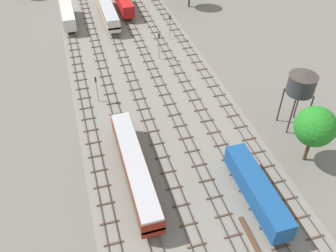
% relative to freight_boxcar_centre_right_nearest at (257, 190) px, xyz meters
% --- Properties ---
extents(ground_plane, '(480.00, 480.00, 0.00)m').
position_rel_freight_boxcar_centre_right_nearest_xyz_m(ground_plane, '(-7.01, 38.58, -2.45)').
color(ground_plane, slate).
extents(ballast_bed, '(27.34, 176.00, 0.01)m').
position_rel_freight_boxcar_centre_right_nearest_xyz_m(ballast_bed, '(-7.01, 38.58, -2.45)').
color(ballast_bed, gray).
rests_on(ballast_bed, ground).
extents(track_far_left, '(2.40, 126.00, 0.29)m').
position_rel_freight_boxcar_centre_right_nearest_xyz_m(track_far_left, '(-18.68, 39.58, -2.31)').
color(track_far_left, '#47382D').
rests_on(track_far_left, ground).
extents(track_left, '(2.40, 126.00, 0.29)m').
position_rel_freight_boxcar_centre_right_nearest_xyz_m(track_left, '(-14.01, 39.58, -2.31)').
color(track_left, '#47382D').
rests_on(track_left, ground).
extents(track_centre_left, '(2.40, 126.00, 0.29)m').
position_rel_freight_boxcar_centre_right_nearest_xyz_m(track_centre_left, '(-9.34, 39.58, -2.31)').
color(track_centre_left, '#47382D').
rests_on(track_centre_left, ground).
extents(track_centre, '(2.40, 126.00, 0.29)m').
position_rel_freight_boxcar_centre_right_nearest_xyz_m(track_centre, '(-4.67, 39.58, -2.31)').
color(track_centre, '#47382D').
rests_on(track_centre, ground).
extents(track_centre_right, '(2.40, 126.00, 0.29)m').
position_rel_freight_boxcar_centre_right_nearest_xyz_m(track_centre_right, '(-0.01, 39.58, -2.31)').
color(track_centre_right, '#47382D').
rests_on(track_centre_right, ground).
extents(track_right, '(2.40, 126.00, 0.29)m').
position_rel_freight_boxcar_centre_right_nearest_xyz_m(track_right, '(4.66, 39.58, -2.31)').
color(track_right, '#47382D').
rests_on(track_right, ground).
extents(freight_boxcar_centre_right_nearest, '(2.87, 14.00, 3.60)m').
position_rel_freight_boxcar_centre_right_nearest_xyz_m(freight_boxcar_centre_right_nearest, '(0.00, 0.00, 0.00)').
color(freight_boxcar_centre_right_nearest, '#194C8C').
rests_on(freight_boxcar_centre_right_nearest, ground).
extents(diesel_railcar_left_near, '(2.96, 20.50, 3.80)m').
position_rel_freight_boxcar_centre_right_nearest_xyz_m(diesel_railcar_left_near, '(-14.01, 8.00, 0.15)').
color(diesel_railcar_left_near, maroon).
rests_on(diesel_railcar_left_near, ground).
extents(diesel_railcar_centre_left_mid, '(2.96, 20.50, 3.80)m').
position_rel_freight_boxcar_centre_right_nearest_xyz_m(diesel_railcar_centre_left_mid, '(-9.34, 60.12, 0.15)').
color(diesel_railcar_centre_left_mid, beige).
rests_on(diesel_railcar_centre_left_mid, ground).
extents(freight_boxcar_far_left_midfar, '(2.87, 14.00, 3.60)m').
position_rel_freight_boxcar_centre_right_nearest_xyz_m(freight_boxcar_far_left_midfar, '(-18.67, 60.46, 0.00)').
color(freight_boxcar_far_left_midfar, beige).
rests_on(freight_boxcar_far_left_midfar, ground).
extents(freight_boxcar_centre_far, '(2.87, 14.00, 3.60)m').
position_rel_freight_boxcar_centre_right_nearest_xyz_m(freight_boxcar_centre_far, '(-4.67, 63.69, 0.00)').
color(freight_boxcar_centre_far, red).
rests_on(freight_boxcar_centre_far, ground).
extents(water_tower, '(4.36, 4.36, 9.90)m').
position_rel_freight_boxcar_centre_right_nearest_xyz_m(water_tower, '(12.66, 12.45, 5.61)').
color(water_tower, '#2D2826').
rests_on(water_tower, ground).
extents(signal_post_nearest, '(0.28, 0.47, 5.13)m').
position_rel_freight_boxcar_centre_right_nearest_xyz_m(signal_post_nearest, '(-16.35, 27.53, 0.82)').
color(signal_post_nearest, gray).
rests_on(signal_post_nearest, ground).
extents(signal_post_near, '(0.28, 0.47, 5.79)m').
position_rel_freight_boxcar_centre_right_nearest_xyz_m(signal_post_near, '(-2.34, 38.44, 1.20)').
color(signal_post_near, gray).
rests_on(signal_post_near, ground).
extents(signal_post_mid, '(0.28, 0.47, 5.57)m').
position_rel_freight_boxcar_centre_right_nearest_xyz_m(signal_post_mid, '(2.33, 46.39, 1.07)').
color(signal_post_mid, gray).
rests_on(signal_post_mid, ground).
extents(lineside_tree_2, '(5.66, 5.66, 9.17)m').
position_rel_freight_boxcar_centre_right_nearest_xyz_m(lineside_tree_2, '(10.55, 4.95, 3.87)').
color(lineside_tree_2, '#4C331E').
rests_on(lineside_tree_2, ground).
extents(spare_rail_bundle, '(0.60, 10.00, 0.24)m').
position_rel_freight_boxcar_centre_right_nearest_xyz_m(spare_rail_bundle, '(-2.76, -6.80, -2.33)').
color(spare_rail_bundle, brown).
rests_on(spare_rail_bundle, ground).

